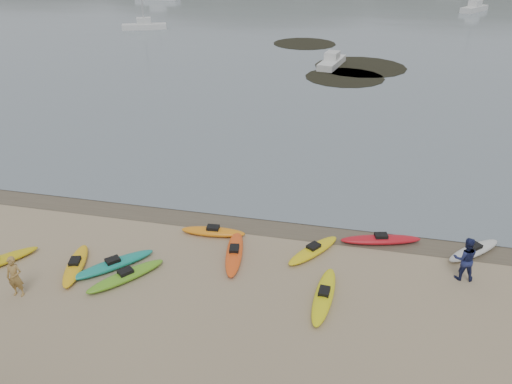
# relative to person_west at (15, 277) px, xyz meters

# --- Properties ---
(ground) EXTENTS (600.00, 600.00, 0.00)m
(ground) POSITION_rel_person_west_xyz_m (7.64, 7.55, -0.85)
(ground) COLOR tan
(ground) RESTS_ON ground
(wet_sand) EXTENTS (60.00, 60.00, 0.00)m
(wet_sand) POSITION_rel_person_west_xyz_m (7.64, 7.25, -0.85)
(wet_sand) COLOR brown
(wet_sand) RESTS_ON ground
(kayaks) EXTENTS (22.50, 8.49, 0.34)m
(kayaks) POSITION_rel_person_west_xyz_m (7.07, 3.79, -0.68)
(kayaks) COLOR orange
(kayaks) RESTS_ON ground
(person_west) EXTENTS (0.66, 0.47, 1.71)m
(person_west) POSITION_rel_person_west_xyz_m (0.00, 0.00, 0.00)
(person_west) COLOR #AD8445
(person_west) RESTS_ON ground
(person_east) EXTENTS (0.94, 0.75, 1.88)m
(person_east) POSITION_rel_person_west_xyz_m (16.72, 4.82, 0.08)
(person_east) COLOR navy
(person_east) RESTS_ON ground
(kelp_mats) EXTENTS (15.99, 23.39, 0.04)m
(kelp_mats) POSITION_rel_person_west_xyz_m (8.90, 42.25, -0.83)
(kelp_mats) COLOR black
(kelp_mats) RESTS_ON water
(moored_boats) EXTENTS (97.27, 88.78, 1.32)m
(moored_boats) POSITION_rel_person_west_xyz_m (3.91, 89.32, -0.29)
(moored_boats) COLOR silver
(moored_boats) RESTS_ON ground
(far_hills) EXTENTS (550.00, 135.00, 80.00)m
(far_hills) POSITION_rel_person_west_xyz_m (47.02, 201.52, -16.78)
(far_hills) COLOR #384235
(far_hills) RESTS_ON ground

